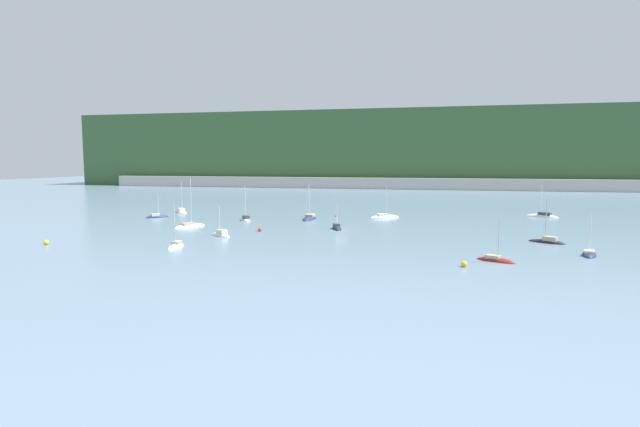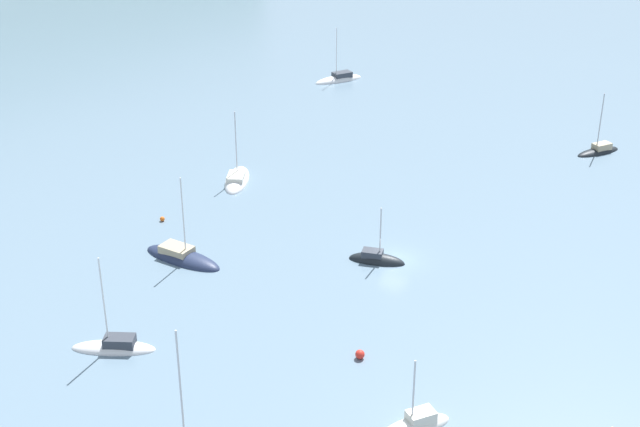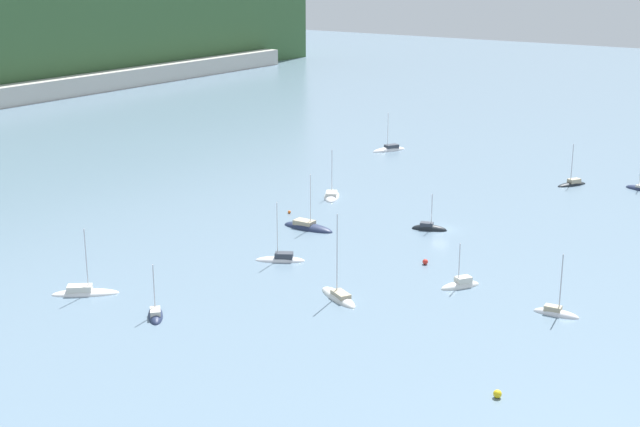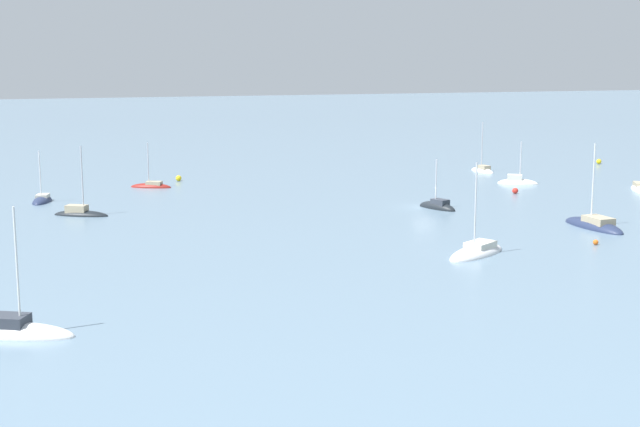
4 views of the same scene
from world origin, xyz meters
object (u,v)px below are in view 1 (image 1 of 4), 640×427
mooring_buoy_0 (464,264)px  mooring_buoy_2 (46,242)px  sailboat_2 (176,247)px  mooring_buoy_3 (260,230)px  sailboat_12 (246,220)px  sailboat_5 (337,229)px  sailboat_7 (542,217)px  sailboat_0 (221,235)px  sailboat_8 (309,219)px  sailboat_11 (589,255)px  sailboat_1 (384,218)px  sailboat_4 (547,242)px  sailboat_6 (496,261)px  sailboat_10 (157,217)px  sailboat_3 (182,212)px  mooring_buoy_1 (336,216)px  sailboat_9 (190,227)px

mooring_buoy_0 → mooring_buoy_2: bearing=178.2°
sailboat_2 → mooring_buoy_3: 22.13m
sailboat_12 → mooring_buoy_2: sailboat_12 is taller
sailboat_5 → sailboat_7: (46.66, 34.09, 0.02)m
sailboat_0 → sailboat_8: 31.99m
sailboat_11 → sailboat_12: (-67.60, 30.21, 0.07)m
sailboat_5 → sailboat_1: bearing=142.4°
sailboat_0 → sailboat_5: (19.58, 14.74, -0.04)m
sailboat_4 → sailboat_6: (-10.62, -19.06, -0.06)m
sailboat_0 → sailboat_6: 50.15m
sailboat_7 → sailboat_8: 59.54m
sailboat_6 → sailboat_11: (14.31, 7.82, -0.01)m
sailboat_0 → sailboat_7: size_ratio=0.73×
sailboat_6 → sailboat_12: (-53.29, 38.04, 0.06)m
sailboat_7 → sailboat_10: size_ratio=1.29×
sailboat_4 → mooring_buoy_0: sailboat_4 is taller
sailboat_2 → sailboat_3: sailboat_3 is taller
sailboat_2 → sailboat_11: size_ratio=1.18×
sailboat_10 → mooring_buoy_1: 45.33m
sailboat_1 → sailboat_5: bearing=-138.4°
sailboat_9 → mooring_buoy_1: bearing=-16.6°
sailboat_2 → sailboat_6: bearing=84.8°
sailboat_4 → mooring_buoy_0: (-15.20, -23.99, 0.26)m
sailboat_8 → mooring_buoy_1: 8.89m
sailboat_1 → mooring_buoy_1: 12.52m
sailboat_8 → mooring_buoy_3: 23.25m
sailboat_2 → mooring_buoy_1: (16.67, 51.07, 0.13)m
sailboat_3 → sailboat_4: 93.31m
sailboat_0 → sailboat_1: sailboat_1 is taller
sailboat_0 → sailboat_7: sailboat_7 is taller
sailboat_5 → mooring_buoy_0: 40.76m
sailboat_5 → mooring_buoy_2: (-44.57, -30.64, 0.32)m
sailboat_10 → mooring_buoy_2: size_ratio=8.54×
sailboat_0 → sailboat_1: 46.58m
sailboat_12 → mooring_buoy_0: (48.70, -42.97, 0.26)m
sailboat_0 → sailboat_6: size_ratio=0.99×
sailboat_6 → sailboat_7: size_ratio=0.73×
sailboat_6 → sailboat_9: size_ratio=0.58×
sailboat_7 → mooring_buoy_3: size_ratio=11.89×
sailboat_0 → sailboat_2: bearing=113.9°
sailboat_7 → mooring_buoy_2: bearing=63.0°
sailboat_6 → sailboat_8: sailboat_8 is taller
sailboat_8 → sailboat_11: size_ratio=1.37×
sailboat_5 → sailboat_8: bearing=-167.0°
mooring_buoy_3 → sailboat_5: bearing=25.8°
sailboat_10 → sailboat_5: bearing=-57.8°
sailboat_0 → sailboat_4: sailboat_4 is taller
sailboat_0 → mooring_buoy_3: 9.22m
sailboat_3 → sailboat_7: (95.02, 11.27, -0.02)m
mooring_buoy_1 → sailboat_7: bearing=12.1°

